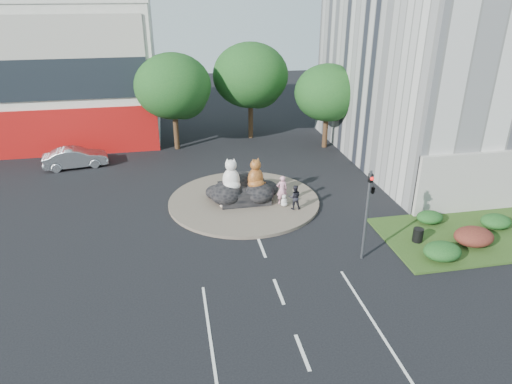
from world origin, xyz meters
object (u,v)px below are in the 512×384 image
(pedestrian_dark, at_px, (295,197))
(litter_bin, at_px, (418,235))
(kitten_calico, at_px, (223,201))
(kitten_white, at_px, (284,200))
(pedestrian_pink, at_px, (282,190))
(parked_car, at_px, (76,158))
(cat_white, at_px, (231,174))
(cat_tabby, at_px, (256,173))

(pedestrian_dark, relative_size, litter_bin, 2.06)
(kitten_calico, distance_m, kitten_white, 3.92)
(kitten_white, distance_m, pedestrian_pink, 0.68)
(pedestrian_dark, bearing_deg, parked_car, -28.93)
(litter_bin, bearing_deg, pedestrian_pink, 136.37)
(cat_white, height_order, kitten_calico, cat_white)
(kitten_calico, distance_m, pedestrian_dark, 4.57)
(pedestrian_pink, height_order, parked_car, pedestrian_pink)
(cat_white, relative_size, parked_car, 0.45)
(kitten_white, xyz_separation_m, parked_car, (-14.42, 10.35, 0.19))
(cat_tabby, xyz_separation_m, pedestrian_pink, (1.59, -0.80, -0.96))
(kitten_white, distance_m, litter_bin, 8.46)
(cat_tabby, bearing_deg, parked_car, 117.57)
(kitten_calico, height_order, parked_car, parked_car)
(cat_tabby, xyz_separation_m, kitten_white, (1.64, -1.19, -1.52))
(pedestrian_dark, bearing_deg, pedestrian_pink, -50.31)
(cat_tabby, height_order, pedestrian_pink, cat_tabby)
(cat_white, bearing_deg, pedestrian_dark, -11.75)
(cat_tabby, distance_m, pedestrian_pink, 2.02)
(cat_tabby, distance_m, litter_bin, 10.60)
(kitten_calico, height_order, pedestrian_dark, pedestrian_dark)
(pedestrian_pink, bearing_deg, parked_car, -35.61)
(parked_car, height_order, litter_bin, parked_car)
(kitten_white, relative_size, pedestrian_pink, 0.42)
(cat_white, bearing_deg, cat_tabby, 12.65)
(cat_white, xyz_separation_m, kitten_calico, (-0.64, -0.67, -1.52))
(parked_car, bearing_deg, litter_bin, -136.92)
(kitten_white, relative_size, litter_bin, 1.04)
(pedestrian_pink, relative_size, pedestrian_dark, 1.19)
(pedestrian_dark, distance_m, litter_bin, 7.70)
(kitten_white, height_order, litter_bin, kitten_white)
(cat_tabby, bearing_deg, cat_white, 152.88)
(pedestrian_dark, distance_m, parked_car, 18.52)
(cat_white, height_order, pedestrian_pink, cat_white)
(pedestrian_pink, bearing_deg, kitten_white, 96.71)
(kitten_calico, xyz_separation_m, parked_car, (-10.54, 9.82, 0.14))
(pedestrian_pink, bearing_deg, kitten_calico, -2.95)
(pedestrian_dark, xyz_separation_m, parked_car, (-14.97, 10.90, -0.21))
(cat_tabby, relative_size, kitten_calico, 2.24)
(cat_tabby, relative_size, kitten_white, 2.52)
(kitten_calico, xyz_separation_m, litter_bin, (10.17, -6.18, -0.15))
(cat_tabby, distance_m, kitten_white, 2.53)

